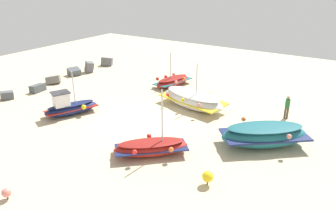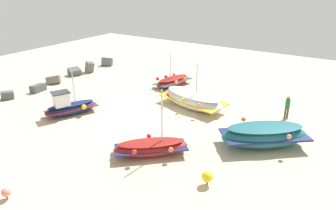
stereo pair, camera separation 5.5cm
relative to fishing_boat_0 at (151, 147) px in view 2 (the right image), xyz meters
The scene contains 10 objects.
ground_plane 4.45m from the fishing_boat_0, 48.63° to the left, with size 51.94×51.94×0.00m, color beige.
fishing_boat_0 is the anchor object (origin of this frame).
fishing_boat_1 6.62m from the fishing_boat_0, 48.32° to the right, with size 4.88×5.27×1.38m.
fishing_boat_2 12.14m from the fishing_boat_0, 26.34° to the left, with size 4.05×2.37×3.15m.
fishing_boat_3 7.49m from the fishing_boat_0, 10.98° to the left, with size 3.20×5.77×3.55m.
fishing_boat_4 8.25m from the fishing_boat_0, 80.29° to the left, with size 3.99×2.73×3.18m.
person_walking 10.37m from the fishing_boat_0, 29.26° to the right, with size 0.32×0.32×1.68m.
breakwater_rocks 15.06m from the fishing_boat_0, 82.18° to the left, with size 20.72×2.70×1.33m.
mooring_buoy_0 7.35m from the fishing_boat_0, 154.75° to the left, with size 0.43×0.43×0.57m.
mooring_buoy_1 3.99m from the fishing_boat_0, 102.14° to the right, with size 0.55×0.55×0.72m.
Camera 2 is at (-15.60, -12.67, 9.33)m, focal length 34.57 mm.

